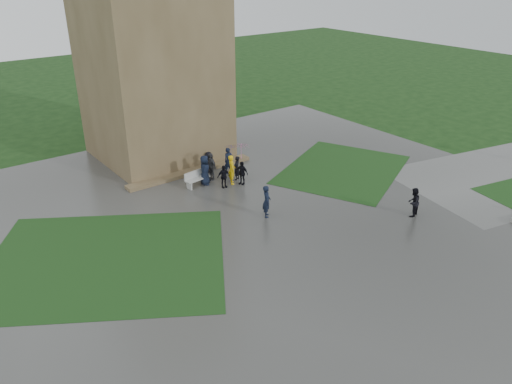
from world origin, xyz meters
TOP-DOWN VIEW (x-y plane):
  - ground at (0.00, 0.00)m, footprint 120.00×120.00m
  - plaza at (0.00, 2.00)m, footprint 34.00×34.00m
  - lawn_inset_left at (-8.50, 4.00)m, footprint 14.10×13.46m
  - lawn_inset_right at (8.50, 5.00)m, footprint 11.12×10.15m
  - tower at (0.00, 15.00)m, footprint 8.00×8.00m
  - tower_plinth at (0.00, 10.60)m, footprint 9.00×0.80m
  - bench at (-0.68, 8.68)m, footprint 1.74×0.76m
  - visitor_cluster at (1.04, 8.16)m, footprint 3.03×3.85m
  - pedestrian_mid at (0.26, 2.86)m, footprint 0.74×0.80m
  - pedestrian_near at (6.70, -1.95)m, footprint 0.90×0.66m

SIDE VIEW (x-z plane):
  - ground at x=0.00m, z-range 0.00..0.00m
  - plaza at x=0.00m, z-range 0.00..0.02m
  - lawn_inset_left at x=-8.50m, z-range 0.02..0.03m
  - lawn_inset_right at x=8.50m, z-range 0.02..0.03m
  - tower_plinth at x=0.00m, z-range 0.02..0.24m
  - bench at x=-0.68m, z-range 0.03..1.01m
  - pedestrian_near at x=6.70m, z-range 0.02..1.67m
  - pedestrian_mid at x=0.26m, z-range 0.02..1.85m
  - visitor_cluster at x=1.04m, z-range -0.14..2.55m
  - tower at x=0.00m, z-range 0.00..18.00m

